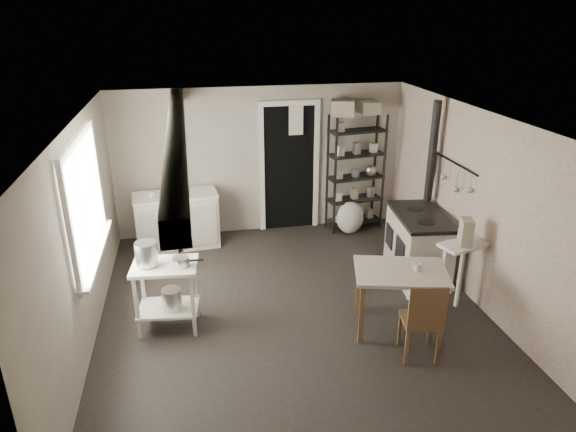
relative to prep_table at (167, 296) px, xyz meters
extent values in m
plane|color=black|center=(1.44, 0.08, -0.40)|extent=(5.00, 5.00, 0.00)
plane|color=silver|center=(1.44, 0.08, 1.90)|extent=(5.00, 5.00, 0.00)
cube|color=#AEA494|center=(1.44, 2.58, 0.75)|extent=(4.50, 0.02, 2.30)
cube|color=#AEA494|center=(1.44, -2.42, 0.75)|extent=(4.50, 0.02, 2.30)
cube|color=#AEA494|center=(-0.81, 0.08, 0.75)|extent=(0.02, 5.00, 2.30)
cube|color=#AEA494|center=(3.69, 0.08, 0.75)|extent=(0.02, 5.00, 2.30)
cylinder|color=silver|center=(-0.17, 0.01, 0.54)|extent=(0.30, 0.30, 0.25)
cylinder|color=silver|center=(0.18, -0.07, 0.45)|extent=(0.21, 0.21, 0.10)
cylinder|color=silver|center=(0.05, -0.04, -0.02)|extent=(0.28, 0.28, 0.24)
imported|color=silver|center=(0.16, 2.11, 0.55)|extent=(0.28, 0.28, 0.06)
imported|color=silver|center=(-0.22, 2.09, 0.56)|extent=(0.13, 0.13, 0.09)
imported|color=silver|center=(2.67, 2.29, 0.96)|extent=(0.10, 0.10, 0.18)
cube|color=#BFB499|center=(2.67, 2.32, 1.61)|extent=(0.40, 0.37, 0.23)
cube|color=#BFB499|center=(3.11, 2.37, 1.59)|extent=(0.30, 0.28, 0.19)
cube|color=#BFB499|center=(3.39, -0.27, 0.61)|extent=(0.18, 0.24, 0.31)
imported|color=silver|center=(2.67, -0.58, 0.41)|extent=(0.13, 0.13, 0.09)
ellipsoid|color=silver|center=(2.80, 2.13, -0.16)|extent=(0.50, 0.44, 0.53)
cylinder|color=silver|center=(2.95, 0.05, -0.33)|extent=(0.15, 0.15, 0.16)
camera|label=1|loc=(0.35, -5.11, 2.98)|focal=32.00mm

